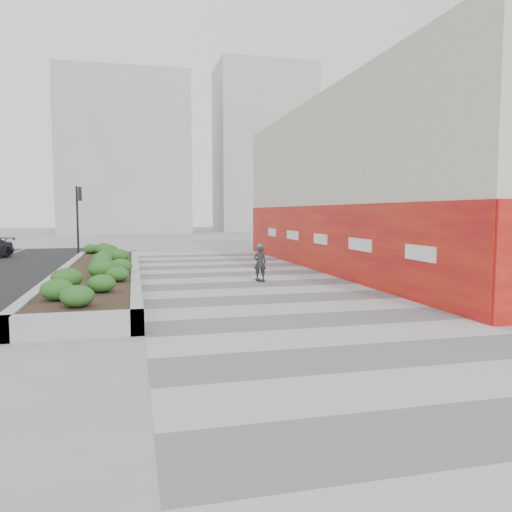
{
  "coord_description": "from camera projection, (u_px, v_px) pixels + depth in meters",
  "views": [
    {
      "loc": [
        -4.2,
        -12.94,
        2.69
      ],
      "look_at": [
        0.14,
        4.65,
        1.1
      ],
      "focal_mm": 35.0,
      "sensor_mm": 36.0,
      "label": 1
    }
  ],
  "objects": [
    {
      "name": "ground",
      "position": [
        291.0,
        310.0,
        13.75
      ],
      "size": [
        160.0,
        160.0,
        0.0
      ],
      "primitive_type": "plane",
      "color": "gray",
      "rests_on": "ground"
    },
    {
      "name": "walkway",
      "position": [
        264.0,
        293.0,
        16.65
      ],
      "size": [
        8.0,
        36.0,
        0.01
      ],
      "primitive_type": "cube",
      "color": "#A8A8AD",
      "rests_on": "ground"
    },
    {
      "name": "building",
      "position": [
        373.0,
        185.0,
        23.75
      ],
      "size": [
        6.04,
        24.08,
        8.0
      ],
      "color": "beige",
      "rests_on": "ground"
    },
    {
      "name": "planter",
      "position": [
        99.0,
        272.0,
        19.17
      ],
      "size": [
        3.0,
        18.0,
        0.9
      ],
      "color": "#9E9EA0",
      "rests_on": "ground"
    },
    {
      "name": "traffic_signal_near",
      "position": [
        79.0,
        211.0,
        28.71
      ],
      "size": [
        0.33,
        0.28,
        4.2
      ],
      "color": "black",
      "rests_on": "ground"
    },
    {
      "name": "distant_bldg_north_l",
      "position": [
        125.0,
        156.0,
        64.88
      ],
      "size": [
        16.0,
        12.0,
        20.0
      ],
      "primitive_type": "cube",
      "color": "#ADAAA3",
      "rests_on": "ground"
    },
    {
      "name": "distant_bldg_north_r",
      "position": [
        264.0,
        150.0,
        74.32
      ],
      "size": [
        14.0,
        10.0,
        24.0
      ],
      "primitive_type": "cube",
      "color": "#ADAAA3",
      "rests_on": "ground"
    },
    {
      "name": "manhole_cover",
      "position": [
        278.0,
        292.0,
        16.77
      ],
      "size": [
        0.44,
        0.44,
        0.01
      ],
      "primitive_type": "cylinder",
      "color": "#595654",
      "rests_on": "ground"
    },
    {
      "name": "skateboarder",
      "position": [
        260.0,
        262.0,
        19.38
      ],
      "size": [
        0.52,
        0.74,
        1.47
      ],
      "rotation": [
        0.0,
        0.0,
        0.15
      ],
      "color": "beige",
      "rests_on": "ground"
    }
  ]
}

